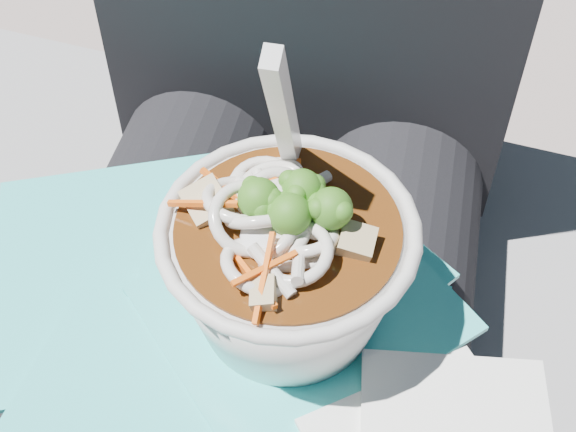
% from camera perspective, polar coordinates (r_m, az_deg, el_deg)
% --- Properties ---
extents(stone_ledge, '(1.05, 0.61, 0.47)m').
position_cam_1_polar(stone_ledge, '(0.94, -0.35, -13.05)').
color(stone_ledge, slate).
rests_on(stone_ledge, ground).
extents(lap, '(0.33, 0.48, 0.14)m').
position_cam_1_polar(lap, '(0.60, -3.60, -12.10)').
color(lap, black).
rests_on(lap, stone_ledge).
extents(person_body, '(0.34, 0.94, 1.01)m').
position_cam_1_polar(person_body, '(0.63, -1.61, -3.85)').
color(person_body, black).
rests_on(person_body, ground).
extents(plastic_bag, '(0.37, 0.31, 0.01)m').
position_cam_1_polar(plastic_bag, '(0.54, -3.38, -6.73)').
color(plastic_bag, '#2EC2C1').
rests_on(plastic_bag, lap).
extents(udon_bowl, '(0.18, 0.18, 0.20)m').
position_cam_1_polar(udon_bowl, '(0.48, -0.08, -2.99)').
color(udon_bowl, silver).
rests_on(udon_bowl, plastic_bag).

